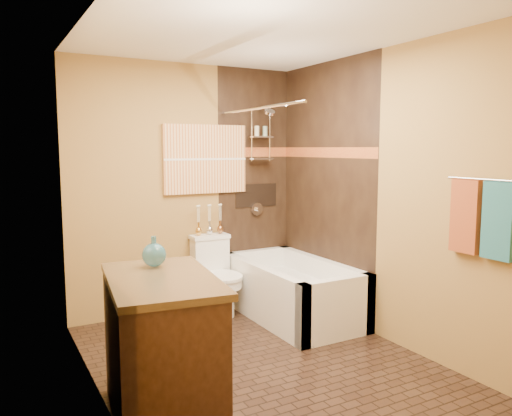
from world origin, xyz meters
TOP-DOWN VIEW (x-y plane):
  - floor at (0.00, 0.00)m, footprint 3.00×3.00m
  - wall_left at (-1.20, 0.00)m, footprint 0.02×3.00m
  - wall_right at (1.20, 0.00)m, footprint 0.02×3.00m
  - wall_back at (0.00, 1.50)m, footprint 2.40×0.02m
  - wall_front at (0.00, -1.50)m, footprint 2.40×0.02m
  - ceiling at (0.00, 0.00)m, footprint 3.00×3.00m
  - alcove_tile_back at (0.78, 1.49)m, footprint 0.85×0.01m
  - alcove_tile_right at (1.19, 0.75)m, footprint 0.01×1.50m
  - mosaic_band_back at (0.78, 1.48)m, footprint 0.85×0.01m
  - mosaic_band_right at (1.18, 0.75)m, footprint 0.01×1.50m
  - alcove_niche at (0.80, 1.48)m, footprint 0.50×0.01m
  - shower_fixtures at (0.80, 1.38)m, footprint 0.24×0.33m
  - curtain_rod at (0.40, 0.75)m, footprint 0.03×1.55m
  - towel_bar at (1.15, -1.05)m, footprint 0.02×0.55m
  - towel_teal at (1.16, -1.18)m, footprint 0.05×0.22m
  - towel_rust at (1.16, -0.92)m, footprint 0.05×0.22m
  - sunset_painting at (0.20, 1.48)m, footprint 0.90×0.04m
  - vanity_mirror at (-1.19, -0.44)m, footprint 0.01×1.00m
  - bathtub at (0.80, 0.75)m, footprint 0.80×1.50m
  - toilet at (0.20, 1.21)m, footprint 0.40×0.58m
  - vanity at (-0.92, -0.44)m, footprint 0.75×1.08m
  - teal_bottle at (-0.87, -0.17)m, footprint 0.19×0.19m
  - bud_vases at (0.20, 1.39)m, footprint 0.31×0.06m

SIDE VIEW (x-z plane):
  - floor at x=0.00m, z-range 0.00..0.00m
  - bathtub at x=0.80m, z-range -0.05..0.50m
  - toilet at x=0.20m, z-range 0.00..0.78m
  - vanity at x=-0.92m, z-range 0.00..0.90m
  - bud_vases at x=0.20m, z-range 0.79..1.09m
  - teal_bottle at x=-0.87m, z-range 0.87..1.12m
  - alcove_niche at x=0.80m, z-range 1.02..1.27m
  - towel_teal at x=1.16m, z-range 0.92..1.44m
  - towel_rust at x=1.16m, z-range 0.92..1.44m
  - wall_left at x=-1.20m, z-range 0.00..2.50m
  - wall_right at x=1.20m, z-range 0.00..2.50m
  - wall_back at x=0.00m, z-range 0.00..2.50m
  - wall_front at x=0.00m, z-range 0.00..2.50m
  - alcove_tile_back at x=0.78m, z-range 0.00..2.50m
  - alcove_tile_right at x=1.19m, z-range 0.00..2.50m
  - towel_bar at x=1.15m, z-range 1.44..1.46m
  - vanity_mirror at x=-1.19m, z-range 1.05..1.95m
  - sunset_painting at x=0.20m, z-range 1.20..1.90m
  - mosaic_band_back at x=0.78m, z-range 1.57..1.67m
  - mosaic_band_right at x=1.18m, z-range 1.57..1.67m
  - shower_fixtures at x=0.80m, z-range 1.08..2.25m
  - curtain_rod at x=0.40m, z-range 2.01..2.03m
  - ceiling at x=0.00m, z-range 2.50..2.50m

